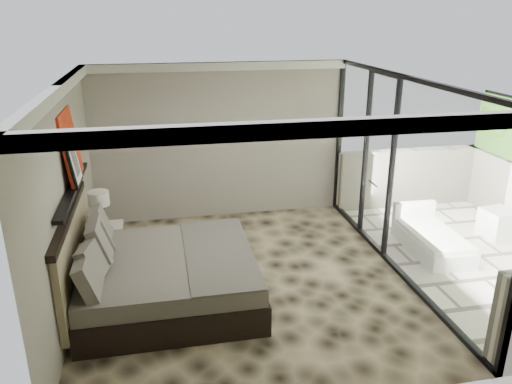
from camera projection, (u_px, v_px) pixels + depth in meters
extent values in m
plane|color=black|center=(245.00, 280.00, 7.09)|extent=(5.00, 5.00, 0.00)
cube|color=silver|center=(243.00, 81.00, 6.14)|extent=(4.50, 5.00, 0.02)
cube|color=gray|center=(220.00, 142.00, 8.91)|extent=(4.50, 0.02, 2.80)
cube|color=gray|center=(67.00, 199.00, 6.20)|extent=(0.02, 5.00, 2.80)
cube|color=white|center=(401.00, 177.00, 7.04)|extent=(0.08, 5.00, 2.80)
cube|color=beige|center=(480.00, 260.00, 7.81)|extent=(3.00, 5.00, 0.12)
cube|color=black|center=(72.00, 189.00, 6.27)|extent=(0.12, 2.20, 0.05)
cube|color=black|center=(170.00, 286.00, 6.57)|extent=(2.24, 2.13, 0.38)
cube|color=#5C594D|center=(169.00, 265.00, 6.46)|extent=(2.18, 2.07, 0.23)
cube|color=#46443C|center=(218.00, 253.00, 6.54)|extent=(0.85, 2.11, 0.03)
cube|color=#847854|center=(74.00, 257.00, 6.16)|extent=(0.08, 2.23, 1.07)
cube|color=black|center=(104.00, 242.00, 7.62)|extent=(0.72, 0.72, 0.58)
cone|color=black|center=(101.00, 222.00, 7.55)|extent=(0.18, 0.18, 0.16)
cone|color=black|center=(100.00, 212.00, 7.50)|extent=(0.18, 0.18, 0.16)
cylinder|color=silver|center=(99.00, 198.00, 7.42)|extent=(0.31, 0.31, 0.21)
cube|color=#B41B0F|center=(70.00, 146.00, 6.42)|extent=(0.13, 0.90, 0.90)
cube|color=black|center=(73.00, 162.00, 6.25)|extent=(0.11, 0.50, 0.60)
cube|color=silver|center=(497.00, 223.00, 8.42)|extent=(0.54, 0.54, 0.47)
cube|color=silver|center=(432.00, 243.00, 7.94)|extent=(0.77, 1.48, 0.26)
cube|color=silver|center=(433.00, 234.00, 7.88)|extent=(0.73, 1.39, 0.07)
cube|color=silver|center=(414.00, 211.00, 8.47)|extent=(0.73, 0.13, 0.32)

